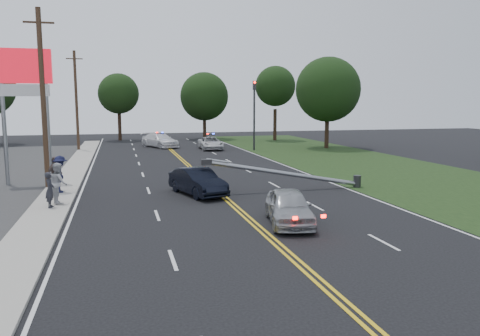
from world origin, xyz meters
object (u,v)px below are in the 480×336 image
object	(u,v)px
emergency_a	(211,143)
bystander_a	(50,190)
utility_pole_far	(76,100)
waiting_sedan	(289,207)
emergency_b	(160,140)
bystander_d	(55,175)
fallen_streetlight	(294,174)
bystander_c	(60,174)
utility_pole_mid	(43,99)
crashed_sedan	(198,182)
bystander_b	(58,183)
pylon_sign	(24,83)
traffic_signal	(254,109)

from	to	relation	value
emergency_a	bystander_a	size ratio (longest dim) A/B	2.86
utility_pole_far	bystander_a	world-z (taller)	utility_pole_far
waiting_sedan	bystander_a	distance (m)	10.95
emergency_b	bystander_d	xyz separation A→B (m)	(-7.72, -25.47, 0.31)
fallen_streetlight	bystander_c	xyz separation A→B (m)	(-12.47, 2.06, 0.18)
utility_pole_mid	crashed_sedan	size ratio (longest dim) A/B	2.31
utility_pole_far	emergency_b	distance (m)	9.54
bystander_c	bystander_d	distance (m)	0.28
bystander_d	utility_pole_far	bearing A→B (deg)	32.38
fallen_streetlight	utility_pole_mid	world-z (taller)	utility_pole_mid
emergency_a	bystander_d	xyz separation A→B (m)	(-12.66, -21.75, 0.43)
waiting_sedan	bystander_c	size ratio (longest dim) A/B	2.10
bystander_b	bystander_a	bearing A→B (deg)	144.61
crashed_sedan	waiting_sedan	size ratio (longest dim) A/B	1.05
fallen_streetlight	utility_pole_far	xyz separation A→B (m)	(-13.39, 26.00, 4.17)
pylon_sign	crashed_sedan	distance (m)	12.18
emergency_b	bystander_c	xyz separation A→B (m)	(-7.45, -25.51, 0.33)
pylon_sign	bystander_d	bearing A→B (deg)	-63.53
fallen_streetlight	utility_pole_far	distance (m)	29.54
bystander_a	bystander_c	size ratio (longest dim) A/B	0.83
pylon_sign	crashed_sedan	world-z (taller)	pylon_sign
crashed_sedan	bystander_a	distance (m)	7.33
utility_pole_mid	utility_pole_far	distance (m)	22.00
fallen_streetlight	bystander_c	bearing A→B (deg)	170.62
fallen_streetlight	utility_pole_far	bearing A→B (deg)	117.24
utility_pole_mid	waiting_sedan	world-z (taller)	utility_pole_mid
emergency_b	bystander_d	size ratio (longest dim) A/B	2.76
emergency_a	bystander_b	size ratio (longest dim) A/B	2.40
bystander_a	bystander_b	world-z (taller)	bystander_b
pylon_sign	emergency_b	size ratio (longest dim) A/B	1.50
utility_pole_mid	bystander_d	distance (m)	4.47
traffic_signal	crashed_sedan	distance (m)	24.10
utility_pole_far	pylon_sign	bearing A→B (deg)	-93.72
emergency_b	crashed_sedan	bearing A→B (deg)	-117.53
emergency_a	bystander_c	size ratio (longest dim) A/B	2.38
fallen_streetlight	traffic_signal	bearing A→B (deg)	79.41
bystander_d	utility_pole_mid	bearing A→B (deg)	49.49
traffic_signal	bystander_a	xyz separation A→B (m)	(-16.63, -23.67, -3.27)
pylon_sign	bystander_d	xyz separation A→B (m)	(1.94, -3.90, -4.91)
bystander_c	emergency_b	bearing A→B (deg)	-17.64
emergency_b	waiting_sedan	bearing A→B (deg)	-113.05
crashed_sedan	bystander_a	bearing A→B (deg)	176.75
traffic_signal	utility_pole_mid	distance (m)	25.12
utility_pole_mid	bystander_d	bearing A→B (deg)	-71.35
fallen_streetlight	bystander_c	size ratio (longest dim) A/B	4.76
pylon_sign	emergency_a	size ratio (longest dim) A/B	1.71
waiting_sedan	bystander_b	xyz separation A→B (m)	(-9.43, 5.97, 0.39)
traffic_signal	waiting_sedan	size ratio (longest dim) A/B	1.71
fallen_streetlight	emergency_a	distance (m)	23.85
crashed_sedan	emergency_a	size ratio (longest dim) A/B	0.93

